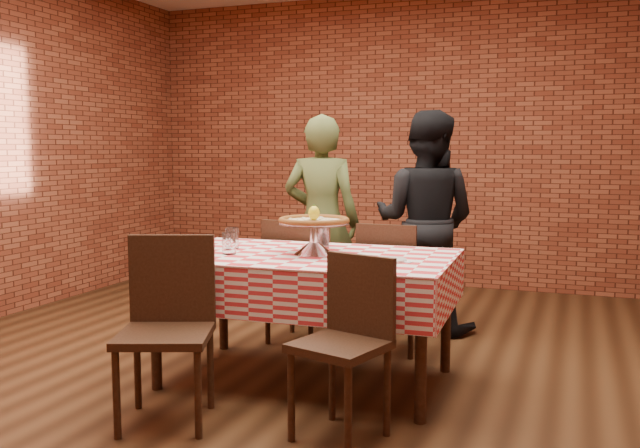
# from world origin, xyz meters

# --- Properties ---
(ground) EXTENTS (6.00, 6.00, 0.00)m
(ground) POSITION_xyz_m (0.00, 0.00, 0.00)
(ground) COLOR black
(ground) RESTS_ON ground
(back_wall) EXTENTS (5.50, 0.00, 5.50)m
(back_wall) POSITION_xyz_m (0.00, 3.00, 1.45)
(back_wall) COLOR maroon
(back_wall) RESTS_ON ground
(table) EXTENTS (1.71, 1.06, 0.75)m
(table) POSITION_xyz_m (0.15, -0.13, 0.38)
(table) COLOR #382215
(table) RESTS_ON ground
(tablecloth) EXTENTS (1.75, 1.10, 0.29)m
(tablecloth) POSITION_xyz_m (0.15, -0.13, 0.61)
(tablecloth) COLOR red
(tablecloth) RESTS_ON table
(pizza_stand) EXTENTS (0.53, 0.53, 0.19)m
(pizza_stand) POSITION_xyz_m (0.19, -0.10, 0.85)
(pizza_stand) COLOR silver
(pizza_stand) RESTS_ON tablecloth
(pizza) EXTENTS (0.52, 0.52, 0.03)m
(pizza) POSITION_xyz_m (0.19, -0.10, 0.95)
(pizza) COLOR beige
(pizza) RESTS_ON pizza_stand
(lemon) EXTENTS (0.08, 0.08, 0.09)m
(lemon) POSITION_xyz_m (0.19, -0.10, 1.00)
(lemon) COLOR yellow
(lemon) RESTS_ON pizza
(water_glass_left) EXTENTS (0.08, 0.08, 0.13)m
(water_glass_left) POSITION_xyz_m (-0.27, -0.28, 0.82)
(water_glass_left) COLOR white
(water_glass_left) RESTS_ON tablecloth
(water_glass_right) EXTENTS (0.08, 0.08, 0.13)m
(water_glass_right) POSITION_xyz_m (-0.36, -0.07, 0.82)
(water_glass_right) COLOR white
(water_glass_right) RESTS_ON tablecloth
(side_plate) EXTENTS (0.18, 0.18, 0.01)m
(side_plate) POSITION_xyz_m (0.68, -0.19, 0.76)
(side_plate) COLOR white
(side_plate) RESTS_ON tablecloth
(sweetener_packet_a) EXTENTS (0.06, 0.06, 0.00)m
(sweetener_packet_a) POSITION_xyz_m (0.71, -0.31, 0.76)
(sweetener_packet_a) COLOR white
(sweetener_packet_a) RESTS_ON tablecloth
(sweetener_packet_b) EXTENTS (0.06, 0.05, 0.00)m
(sweetener_packet_b) POSITION_xyz_m (0.77, -0.22, 0.76)
(sweetener_packet_b) COLOR white
(sweetener_packet_b) RESTS_ON tablecloth
(condiment_caddy) EXTENTS (0.11, 0.09, 0.13)m
(condiment_caddy) POSITION_xyz_m (0.15, 0.15, 0.82)
(condiment_caddy) COLOR silver
(condiment_caddy) RESTS_ON tablecloth
(chair_near_left) EXTENTS (0.57, 0.57, 0.93)m
(chair_near_left) POSITION_xyz_m (-0.27, -0.97, 0.46)
(chair_near_left) COLOR #382215
(chair_near_left) RESTS_ON ground
(chair_near_right) EXTENTS (0.48, 0.48, 0.86)m
(chair_near_right) POSITION_xyz_m (0.61, -0.84, 0.43)
(chair_near_right) COLOR #382215
(chair_near_right) RESTS_ON ground
(chair_far_left) EXTENTS (0.45, 0.45, 0.88)m
(chair_far_left) POSITION_xyz_m (-0.20, 0.64, 0.44)
(chair_far_left) COLOR #382215
(chair_far_left) RESTS_ON ground
(chair_far_right) EXTENTS (0.40, 0.40, 0.88)m
(chair_far_right) POSITION_xyz_m (0.47, 0.66, 0.44)
(chair_far_right) COLOR #382215
(chair_far_right) RESTS_ON ground
(diner_olive) EXTENTS (0.63, 0.45, 1.63)m
(diner_olive) POSITION_xyz_m (-0.22, 1.11, 0.81)
(diner_olive) COLOR #4A542A
(diner_olive) RESTS_ON ground
(diner_black) EXTENTS (0.86, 0.70, 1.65)m
(diner_black) POSITION_xyz_m (0.56, 1.28, 0.83)
(diner_black) COLOR black
(diner_black) RESTS_ON ground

